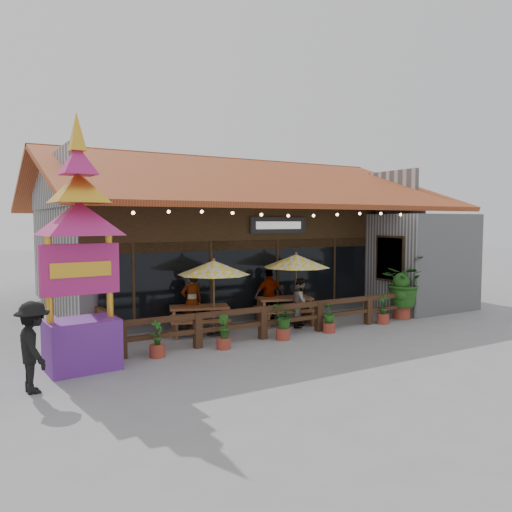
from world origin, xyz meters
TOP-DOWN VIEW (x-y plane):
  - ground at (0.00, 0.00)m, footprint 100.00×100.00m
  - restaurant_building at (0.26, 6.61)m, footprint 15.50×14.73m
  - patio_railing at (-2.25, -0.27)m, footprint 10.00×2.60m
  - umbrella_left at (-3.49, 0.62)m, footprint 2.60×2.60m
  - umbrella_right at (-0.42, 0.83)m, footprint 2.24×2.24m
  - picnic_table_left at (-3.79, 1.01)m, footprint 2.11×1.96m
  - picnic_table_right at (-0.77, 1.01)m, footprint 2.13×1.96m
  - thai_sign_tower at (-7.52, -0.93)m, footprint 2.43×2.43m
  - tropical_plant at (3.14, -0.38)m, footprint 2.06×2.06m
  - diner_a at (-3.89, 1.31)m, footprint 0.68×0.45m
  - diner_b at (-0.63, 0.23)m, footprint 0.95×0.95m
  - diner_c at (-1.03, 1.50)m, footprint 1.07×0.53m
  - pedestrian at (-8.65, -2.02)m, footprint 0.80×1.23m
  - planter_a at (-5.72, -0.81)m, footprint 0.40×0.38m
  - planter_b at (-3.97, -0.94)m, footprint 0.37×0.37m
  - planter_c at (-2.06, -0.88)m, footprint 0.75×0.71m
  - planter_d at (-0.37, -0.82)m, footprint 0.43×0.43m
  - planter_e at (1.99, -0.67)m, footprint 0.39×0.39m

SIDE VIEW (x-z plane):
  - ground at x=0.00m, z-range 0.00..0.00m
  - planter_a at x=-5.72m, z-range -0.07..0.86m
  - planter_e at x=1.99m, z-range -0.08..0.88m
  - planter_b at x=-3.97m, z-range -0.04..0.85m
  - planter_d at x=-0.37m, z-range -0.02..0.89m
  - planter_c at x=-2.06m, z-range 0.06..1.05m
  - picnic_table_left at x=-3.79m, z-range 0.14..0.97m
  - picnic_table_right at x=-0.77m, z-range 0.15..1.00m
  - patio_railing at x=-2.25m, z-range 0.15..1.07m
  - diner_b at x=-0.63m, z-range 0.00..1.56m
  - diner_c at x=-1.03m, z-range 0.00..1.76m
  - pedestrian at x=-8.65m, z-range 0.00..1.79m
  - diner_a at x=-3.89m, z-range 0.00..1.84m
  - tropical_plant at x=3.14m, z-range 0.16..2.32m
  - umbrella_left at x=-3.49m, z-range 0.84..3.12m
  - umbrella_right at x=-0.42m, z-range 0.87..3.20m
  - restaurant_building at x=0.26m, z-range -0.84..5.25m
  - thai_sign_tower at x=-7.52m, z-range 0.17..6.33m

